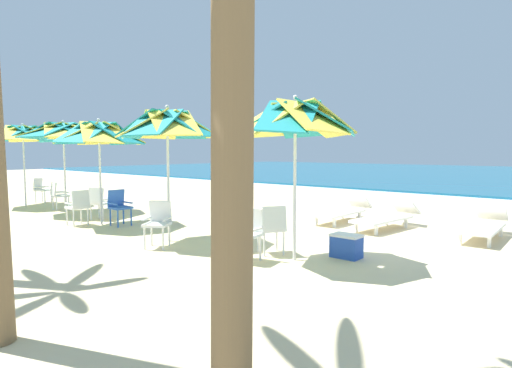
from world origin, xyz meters
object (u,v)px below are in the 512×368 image
(plastic_chair_2, at_px, (158,221))
(plastic_chair_5, at_px, (78,205))
(plastic_chair_6, at_px, (58,194))
(sun_lounger_0, at_px, (483,225))
(beach_umbrella_0, at_px, (295,121))
(sun_lounger_2, at_px, (343,211))
(cooler_box, at_px, (346,246))
(plastic_chair_1, at_px, (248,231))
(beach_umbrella_2, at_px, (99,134))
(plastic_chair_0, at_px, (272,226))
(plastic_chair_4, at_px, (119,205))
(sun_lounger_1, at_px, (386,217))
(beach_umbrella_1, at_px, (167,126))
(beach_umbrella_4, at_px, (23,134))
(plastic_chair_7, at_px, (41,188))
(beach_umbrella_3, at_px, (63,132))

(plastic_chair_2, bearing_deg, plastic_chair_5, 178.35)
(plastic_chair_6, distance_m, sun_lounger_0, 11.51)
(beach_umbrella_0, relative_size, sun_lounger_2, 1.26)
(cooler_box, bearing_deg, plastic_chair_6, -175.91)
(plastic_chair_6, distance_m, cooler_box, 9.48)
(plastic_chair_1, relative_size, plastic_chair_5, 1.00)
(sun_lounger_2, bearing_deg, plastic_chair_6, -153.01)
(beach_umbrella_0, distance_m, plastic_chair_1, 1.96)
(beach_umbrella_2, bearing_deg, cooler_box, 10.25)
(plastic_chair_1, bearing_deg, plastic_chair_6, 176.06)
(plastic_chair_0, bearing_deg, beach_umbrella_0, -4.45)
(plastic_chair_0, xyz_separation_m, plastic_chair_2, (-1.96, -0.97, 0.00))
(plastic_chair_4, height_order, sun_lounger_1, plastic_chair_4)
(beach_umbrella_1, bearing_deg, plastic_chair_6, 175.48)
(plastic_chair_4, bearing_deg, plastic_chair_5, -137.11)
(sun_lounger_0, bearing_deg, beach_umbrella_4, -162.01)
(plastic_chair_4, bearing_deg, beach_umbrella_0, 1.88)
(sun_lounger_1, xyz_separation_m, cooler_box, (0.60, -2.97, -0.08))
(beach_umbrella_4, bearing_deg, beach_umbrella_1, -1.85)
(plastic_chair_0, relative_size, cooler_box, 1.73)
(plastic_chair_1, distance_m, plastic_chair_2, 1.96)
(beach_umbrella_0, bearing_deg, sun_lounger_2, 108.41)
(plastic_chair_7, bearing_deg, beach_umbrella_3, -9.92)
(plastic_chair_6, xyz_separation_m, cooler_box, (9.45, 0.68, -0.30))
(plastic_chair_4, relative_size, beach_umbrella_3, 0.32)
(plastic_chair_4, xyz_separation_m, beach_umbrella_3, (-3.14, 0.13, 1.87))
(plastic_chair_0, bearing_deg, plastic_chair_4, -177.42)
(beach_umbrella_3, distance_m, plastic_chair_6, 1.98)
(beach_umbrella_2, relative_size, sun_lounger_0, 1.20)
(sun_lounger_2, bearing_deg, beach_umbrella_4, -156.81)
(plastic_chair_7, bearing_deg, plastic_chair_1, -5.57)
(plastic_chair_5, relative_size, sun_lounger_1, 0.39)
(plastic_chair_5, height_order, sun_lounger_0, plastic_chair_5)
(plastic_chair_0, bearing_deg, beach_umbrella_4, -178.67)
(beach_umbrella_0, xyz_separation_m, beach_umbrella_4, (-10.83, -0.20, 0.06))
(plastic_chair_0, height_order, plastic_chair_1, same)
(beach_umbrella_0, height_order, plastic_chair_0, beach_umbrella_0)
(plastic_chair_1, distance_m, sun_lounger_2, 4.50)
(beach_umbrella_2, height_order, plastic_chair_7, beach_umbrella_2)
(beach_umbrella_2, bearing_deg, plastic_chair_5, -124.87)
(beach_umbrella_0, bearing_deg, beach_umbrella_3, -179.76)
(beach_umbrella_3, bearing_deg, plastic_chair_2, -8.77)
(beach_umbrella_1, distance_m, cooler_box, 4.11)
(beach_umbrella_4, relative_size, sun_lounger_0, 1.25)
(plastic_chair_5, distance_m, beach_umbrella_3, 3.17)
(plastic_chair_7, bearing_deg, sun_lounger_0, 14.63)
(plastic_chair_2, distance_m, sun_lounger_2, 4.96)
(plastic_chair_1, relative_size, beach_umbrella_2, 0.33)
(beach_umbrella_1, xyz_separation_m, beach_umbrella_2, (-2.76, 0.05, -0.09))
(plastic_chair_0, distance_m, plastic_chair_5, 5.38)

